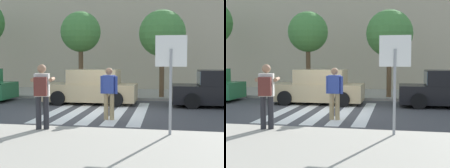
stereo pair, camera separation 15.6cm
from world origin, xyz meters
The scene contains 16 objects.
ground_plane centered at (0.00, 0.00, 0.00)m, with size 120.00×120.00×0.00m, color #424244.
sidewalk_near centered at (0.00, -6.20, 0.07)m, with size 60.00×6.00×0.14m, color #9E998C.
sidewalk_far centered at (0.00, 6.00, 0.07)m, with size 60.00×4.80×0.14m, color #9E998C.
building_facade_far centered at (0.00, 10.40, 3.55)m, with size 56.00×4.00×7.10m, color beige.
crosswalk_stripe_0 centered at (-1.60, 0.20, 0.00)m, with size 0.44×5.20×0.01m, color silver.
crosswalk_stripe_1 centered at (-0.80, 0.20, 0.00)m, with size 0.44×5.20×0.01m, color silver.
crosswalk_stripe_2 centered at (0.00, 0.20, 0.00)m, with size 0.44×5.20×0.01m, color silver.
crosswalk_stripe_3 centered at (0.80, 0.20, 0.00)m, with size 0.44×5.20×0.01m, color silver.
crosswalk_stripe_4 centered at (1.60, 0.20, 0.00)m, with size 0.44×5.20×0.01m, color silver.
stop_sign centered at (2.65, -3.66, 1.91)m, with size 0.76×0.08×2.43m.
photographer_with_backpack centered at (-0.68, -3.67, 1.17)m, with size 0.70×0.92×1.72m.
pedestrian_crossing centered at (0.70, -1.35, 0.97)m, with size 0.58×0.27×1.72m.
parked_car_tan centered at (-0.75, 2.30, 0.73)m, with size 4.10×1.92×1.55m.
parked_car_black centered at (4.92, 2.30, 0.73)m, with size 4.10×1.92×1.55m.
street_tree_center centered at (-1.80, 4.26, 3.39)m, with size 2.07×2.07×4.32m.
street_tree_east centered at (2.34, 4.28, 3.27)m, with size 2.30×2.30×4.30m.
Camera 1 is at (2.52, -11.39, 1.98)m, focal length 50.00 mm.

